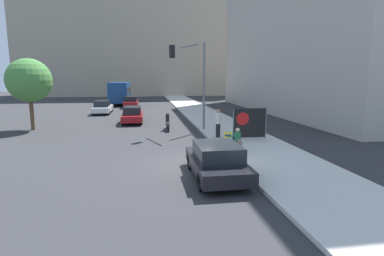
{
  "coord_description": "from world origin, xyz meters",
  "views": [
    {
      "loc": [
        -1.85,
        -12.85,
        3.86
      ],
      "look_at": [
        0.65,
        3.47,
        1.1
      ],
      "focal_mm": 28.0,
      "sensor_mm": 36.0,
      "label": 1
    }
  ],
  "objects_px": {
    "car_on_road_midblock": "(103,107)",
    "car_on_road_distant": "(131,102)",
    "motorcycle_on_road": "(168,123)",
    "seated_protester": "(238,139)",
    "car_on_road_nearest": "(133,115)",
    "jogger_on_sidewalk": "(218,123)",
    "protest_banner": "(249,123)",
    "parked_car_curbside": "(217,161)",
    "street_tree_near_curb": "(29,80)",
    "city_bus_on_road": "(120,91)",
    "traffic_light_pole": "(193,72)"
  },
  "relations": [
    {
      "from": "car_on_road_midblock",
      "to": "car_on_road_distant",
      "type": "height_order",
      "value": "car_on_road_distant"
    },
    {
      "from": "motorcycle_on_road",
      "to": "seated_protester",
      "type": "bearing_deg",
      "value": -68.94
    },
    {
      "from": "car_on_road_nearest",
      "to": "car_on_road_distant",
      "type": "relative_size",
      "value": 1.04
    },
    {
      "from": "jogger_on_sidewalk",
      "to": "protest_banner",
      "type": "relative_size",
      "value": 0.84
    },
    {
      "from": "parked_car_curbside",
      "to": "car_on_road_nearest",
      "type": "bearing_deg",
      "value": 103.96
    },
    {
      "from": "protest_banner",
      "to": "parked_car_curbside",
      "type": "height_order",
      "value": "protest_banner"
    },
    {
      "from": "car_on_road_distant",
      "to": "jogger_on_sidewalk",
      "type": "bearing_deg",
      "value": -73.75
    },
    {
      "from": "jogger_on_sidewalk",
      "to": "car_on_road_nearest",
      "type": "height_order",
      "value": "jogger_on_sidewalk"
    },
    {
      "from": "jogger_on_sidewalk",
      "to": "street_tree_near_curb",
      "type": "height_order",
      "value": "street_tree_near_curb"
    },
    {
      "from": "seated_protester",
      "to": "jogger_on_sidewalk",
      "type": "bearing_deg",
      "value": 114.08
    },
    {
      "from": "car_on_road_distant",
      "to": "motorcycle_on_road",
      "type": "height_order",
      "value": "car_on_road_distant"
    },
    {
      "from": "car_on_road_nearest",
      "to": "city_bus_on_road",
      "type": "height_order",
      "value": "city_bus_on_road"
    },
    {
      "from": "car_on_road_midblock",
      "to": "street_tree_near_curb",
      "type": "bearing_deg",
      "value": -110.5
    },
    {
      "from": "jogger_on_sidewalk",
      "to": "protest_banner",
      "type": "xyz_separation_m",
      "value": [
        1.76,
        -0.81,
        0.08
      ]
    },
    {
      "from": "protest_banner",
      "to": "car_on_road_nearest",
      "type": "xyz_separation_m",
      "value": [
        -7.41,
        9.12,
        -0.44
      ]
    },
    {
      "from": "protest_banner",
      "to": "car_on_road_distant",
      "type": "relative_size",
      "value": 0.47
    },
    {
      "from": "city_bus_on_road",
      "to": "motorcycle_on_road",
      "type": "bearing_deg",
      "value": -77.59
    },
    {
      "from": "car_on_road_nearest",
      "to": "street_tree_near_curb",
      "type": "distance_m",
      "value": 8.3
    },
    {
      "from": "protest_banner",
      "to": "city_bus_on_road",
      "type": "height_order",
      "value": "city_bus_on_road"
    },
    {
      "from": "car_on_road_midblock",
      "to": "traffic_light_pole",
      "type": "bearing_deg",
      "value": -57.94
    },
    {
      "from": "jogger_on_sidewalk",
      "to": "street_tree_near_curb",
      "type": "bearing_deg",
      "value": 13.82
    },
    {
      "from": "protest_banner",
      "to": "motorcycle_on_road",
      "type": "relative_size",
      "value": 1.0
    },
    {
      "from": "car_on_road_distant",
      "to": "seated_protester",
      "type": "bearing_deg",
      "value": -75.86
    },
    {
      "from": "traffic_light_pole",
      "to": "car_on_road_distant",
      "type": "height_order",
      "value": "traffic_light_pole"
    },
    {
      "from": "seated_protester",
      "to": "parked_car_curbside",
      "type": "height_order",
      "value": "parked_car_curbside"
    },
    {
      "from": "traffic_light_pole",
      "to": "parked_car_curbside",
      "type": "height_order",
      "value": "traffic_light_pole"
    },
    {
      "from": "street_tree_near_curb",
      "to": "car_on_road_distant",
      "type": "bearing_deg",
      "value": 68.64
    },
    {
      "from": "protest_banner",
      "to": "motorcycle_on_road",
      "type": "height_order",
      "value": "protest_banner"
    },
    {
      "from": "car_on_road_midblock",
      "to": "city_bus_on_road",
      "type": "relative_size",
      "value": 0.44
    },
    {
      "from": "seated_protester",
      "to": "jogger_on_sidewalk",
      "type": "xyz_separation_m",
      "value": [
        -0.09,
        3.82,
        0.26
      ]
    },
    {
      "from": "car_on_road_nearest",
      "to": "motorcycle_on_road",
      "type": "distance_m",
      "value": 5.15
    },
    {
      "from": "car_on_road_midblock",
      "to": "city_bus_on_road",
      "type": "distance_m",
      "value": 12.77
    },
    {
      "from": "protest_banner",
      "to": "street_tree_near_curb",
      "type": "xyz_separation_m",
      "value": [
        -14.67,
        6.42,
        2.53
      ]
    },
    {
      "from": "car_on_road_midblock",
      "to": "street_tree_near_curb",
      "type": "height_order",
      "value": "street_tree_near_curb"
    },
    {
      "from": "jogger_on_sidewalk",
      "to": "motorcycle_on_road",
      "type": "xyz_separation_m",
      "value": [
        -2.91,
        3.96,
        -0.52
      ]
    },
    {
      "from": "city_bus_on_road",
      "to": "car_on_road_nearest",
      "type": "bearing_deg",
      "value": -82.55
    },
    {
      "from": "protest_banner",
      "to": "parked_car_curbside",
      "type": "bearing_deg",
      "value": -119.15
    },
    {
      "from": "protest_banner",
      "to": "parked_car_curbside",
      "type": "distance_m",
      "value": 7.32
    },
    {
      "from": "car_on_road_nearest",
      "to": "car_on_road_distant",
      "type": "distance_m",
      "value": 13.84
    },
    {
      "from": "traffic_light_pole",
      "to": "jogger_on_sidewalk",
      "type": "bearing_deg",
      "value": -67.7
    },
    {
      "from": "traffic_light_pole",
      "to": "car_on_road_nearest",
      "type": "height_order",
      "value": "traffic_light_pole"
    },
    {
      "from": "seated_protester",
      "to": "car_on_road_distant",
      "type": "distance_m",
      "value": 26.76
    },
    {
      "from": "seated_protester",
      "to": "parked_car_curbside",
      "type": "relative_size",
      "value": 0.29
    },
    {
      "from": "seated_protester",
      "to": "car_on_road_midblock",
      "type": "xyz_separation_m",
      "value": [
        -9.26,
        19.44,
        -0.09
      ]
    },
    {
      "from": "car_on_road_distant",
      "to": "car_on_road_midblock",
      "type": "bearing_deg",
      "value": -112.66
    },
    {
      "from": "motorcycle_on_road",
      "to": "traffic_light_pole",
      "type": "bearing_deg",
      "value": -32.93
    },
    {
      "from": "parked_car_curbside",
      "to": "car_on_road_nearest",
      "type": "distance_m",
      "value": 15.98
    },
    {
      "from": "car_on_road_nearest",
      "to": "city_bus_on_road",
      "type": "bearing_deg",
      "value": 97.45
    },
    {
      "from": "car_on_road_nearest",
      "to": "street_tree_near_curb",
      "type": "xyz_separation_m",
      "value": [
        -7.26,
        -2.7,
        2.97
      ]
    },
    {
      "from": "protest_banner",
      "to": "jogger_on_sidewalk",
      "type": "bearing_deg",
      "value": 155.37
    }
  ]
}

